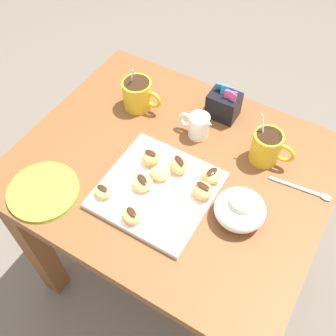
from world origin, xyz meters
TOP-DOWN VIEW (x-y plane):
  - ground_plane at (0.00, 0.00)m, footprint 8.00×8.00m
  - dining_table at (0.00, 0.00)m, footprint 0.85×0.70m
  - pastry_plate_square at (0.01, -0.10)m, footprint 0.28×0.28m
  - coffee_mug_mustard_left at (-0.20, 0.15)m, footprint 0.13×0.09m
  - coffee_mug_mustard_right at (0.21, 0.15)m, footprint 0.12×0.08m
  - cream_pitcher_white at (0.01, 0.13)m, footprint 0.10×0.06m
  - sugar_caddy at (0.04, 0.24)m, footprint 0.09×0.07m
  - ice_cream_bowl at (0.23, -0.06)m, footprint 0.13×0.13m
  - saucer_lime_left at (-0.24, -0.25)m, footprint 0.19×0.19m
  - loose_spoon_near_saucer at (0.35, 0.10)m, footprint 0.16×0.03m
  - beignet_0 at (0.00, -0.06)m, footprint 0.07×0.07m
  - beignet_1 at (0.12, -0.00)m, footprint 0.06×0.06m
  - chocolate_drizzle_1 at (0.12, -0.00)m, footprint 0.03×0.04m
  - beignet_2 at (0.03, -0.02)m, footprint 0.07×0.07m
  - chocolate_drizzle_2 at (0.03, -0.02)m, footprint 0.04×0.03m
  - beignet_3 at (0.12, -0.06)m, footprint 0.07×0.07m
  - chocolate_drizzle_3 at (0.12, -0.06)m, footprint 0.04×0.02m
  - beignet_4 at (-0.02, -0.11)m, footprint 0.06×0.06m
  - chocolate_drizzle_4 at (-0.02, -0.11)m, footprint 0.04×0.03m
  - beignet_5 at (-0.09, -0.18)m, footprint 0.05×0.05m
  - chocolate_drizzle_5 at (-0.09, -0.18)m, footprint 0.03×0.02m
  - beignet_6 at (0.01, -0.21)m, footprint 0.05×0.05m
  - chocolate_drizzle_6 at (0.01, -0.21)m, footprint 0.04×0.03m
  - beignet_7 at (-0.05, -0.03)m, footprint 0.06×0.06m
  - chocolate_drizzle_7 at (-0.05, -0.03)m, footprint 0.03×0.02m

SIDE VIEW (x-z plane):
  - ground_plane at x=0.00m, z-range 0.00..0.00m
  - dining_table at x=0.00m, z-range 0.20..0.91m
  - loose_spoon_near_saucer at x=0.35m, z-range 0.71..0.72m
  - saucer_lime_left at x=-0.24m, z-range 0.71..0.72m
  - pastry_plate_square at x=0.01m, z-range 0.71..0.73m
  - beignet_5 at x=-0.09m, z-range 0.73..0.76m
  - beignet_0 at x=0.00m, z-range 0.73..0.76m
  - beignet_1 at x=0.12m, z-range 0.73..0.76m
  - beignet_6 at x=0.01m, z-range 0.73..0.76m
  - beignet_4 at x=-0.02m, z-range 0.73..0.76m
  - beignet_2 at x=0.03m, z-range 0.73..0.76m
  - beignet_3 at x=0.12m, z-range 0.73..0.77m
  - beignet_7 at x=-0.05m, z-range 0.73..0.77m
  - cream_pitcher_white at x=0.01m, z-range 0.71..0.79m
  - ice_cream_bowl at x=0.23m, z-range 0.70..0.80m
  - sugar_caddy at x=0.04m, z-range 0.70..0.81m
  - chocolate_drizzle_5 at x=-0.09m, z-range 0.75..0.76m
  - coffee_mug_mustard_left at x=-0.20m, z-range 0.69..0.83m
  - chocolate_drizzle_1 at x=0.12m, z-range 0.76..0.76m
  - chocolate_drizzle_6 at x=0.01m, z-range 0.76..0.76m
  - chocolate_drizzle_4 at x=-0.02m, z-range 0.76..0.76m
  - coffee_mug_mustard_right at x=0.21m, z-range 0.69..0.83m
  - chocolate_drizzle_2 at x=0.03m, z-range 0.76..0.77m
  - chocolate_drizzle_3 at x=0.12m, z-range 0.77..0.77m
  - chocolate_drizzle_7 at x=-0.05m, z-range 0.77..0.77m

